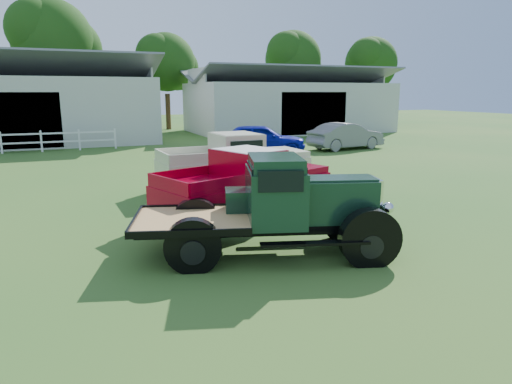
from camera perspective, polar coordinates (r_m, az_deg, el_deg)
name	(u,v)px	position (r m, az deg, el deg)	size (l,w,h in m)	color
ground	(269,253)	(9.71, 1.67, -7.58)	(120.00, 120.00, 0.00)	#2A5E20
shed_left	(8,100)	(34.45, -28.61, 10.08)	(18.80, 10.20, 5.60)	silver
shed_right	(288,100)	(39.53, 4.04, 11.35)	(16.80, 9.20, 5.20)	silver
tree_b	(55,62)	(42.37, -23.86, 14.69)	(6.90, 6.90, 11.50)	#24440F
tree_c	(167,78)	(42.24, -11.09, 13.80)	(5.40, 5.40, 9.00)	#24440F
tree_d	(293,75)	(47.61, 4.61, 14.41)	(6.00, 6.00, 10.00)	#24440F
tree_e	(370,78)	(50.13, 14.09, 13.70)	(5.70, 5.70, 9.50)	#24440F
vintage_flatbed	(270,206)	(9.33, 1.76, -1.79)	(5.19, 2.06, 2.06)	#163324
red_pickup	(245,183)	(12.22, -1.34, 1.13)	(5.08, 1.95, 1.85)	maroon
white_pickup	(234,163)	(15.61, -2.82, 3.70)	(5.21, 2.02, 1.91)	beige
misc_car_blue	(260,139)	(24.68, 0.56, 6.62)	(1.94, 4.82, 1.64)	#091297
misc_car_grey	(346,136)	(27.53, 11.19, 6.88)	(1.63, 4.68, 1.54)	slate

